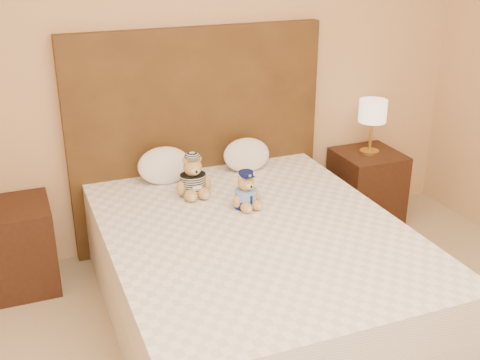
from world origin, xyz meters
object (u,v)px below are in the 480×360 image
at_px(nightstand_right, 366,187).
at_px(pillow_left, 164,164).
at_px(lamp, 373,114).
at_px(teddy_police, 246,190).
at_px(bed, 255,271).
at_px(nightstand_left, 16,247).
at_px(teddy_prisoner, 193,176).
at_px(pillow_right, 247,153).

height_order(nightstand_right, pillow_left, pillow_left).
distance_m(lamp, teddy_police, 1.32).
xyz_separation_m(bed, nightstand_left, (-1.25, 0.80, -0.00)).
bearing_deg(teddy_police, lamp, 13.88).
height_order(teddy_prisoner, pillow_right, teddy_prisoner).
xyz_separation_m(nightstand_right, lamp, (-0.00, 0.00, 0.57)).
bearing_deg(lamp, nightstand_right, 0.00).
xyz_separation_m(nightstand_right, pillow_left, (-1.54, 0.03, 0.40)).
height_order(lamp, teddy_police, lamp).
relative_size(nightstand_left, teddy_police, 2.43).
height_order(nightstand_left, lamp, lamp).
bearing_deg(pillow_right, pillow_left, 180.00).
height_order(bed, pillow_right, pillow_right).
bearing_deg(nightstand_left, teddy_prisoner, -13.19).
bearing_deg(lamp, teddy_police, -156.19).
relative_size(bed, lamp, 5.00).
xyz_separation_m(teddy_police, pillow_left, (-0.34, 0.56, 0.01)).
bearing_deg(lamp, nightstand_left, 180.00).
relative_size(nightstand_left, teddy_prisoner, 2.11).
height_order(pillow_left, pillow_right, pillow_left).
bearing_deg(bed, pillow_left, 109.11).
distance_m(nightstand_right, lamp, 0.57).
bearing_deg(nightstand_left, pillow_left, 1.79).
distance_m(nightstand_left, teddy_police, 1.46).
bearing_deg(pillow_left, teddy_prisoner, -69.52).
distance_m(bed, nightstand_right, 1.48).
distance_m(bed, pillow_right, 0.96).
bearing_deg(nightstand_right, bed, -147.38).
bearing_deg(nightstand_left, pillow_right, 1.12).
bearing_deg(pillow_right, nightstand_left, -178.88).
xyz_separation_m(nightstand_left, pillow_left, (0.96, 0.03, 0.40)).
distance_m(bed, teddy_police, 0.48).
xyz_separation_m(nightstand_left, teddy_prisoner, (1.07, -0.25, 0.41)).
bearing_deg(pillow_left, nightstand_right, -1.12).
height_order(bed, teddy_police, teddy_police).
xyz_separation_m(lamp, teddy_police, (-1.20, -0.53, -0.19)).
xyz_separation_m(teddy_prisoner, pillow_right, (0.47, 0.28, -0.01)).
height_order(teddy_prisoner, pillow_left, teddy_prisoner).
height_order(lamp, pillow_left, lamp).
distance_m(teddy_police, teddy_prisoner, 0.37).
bearing_deg(pillow_left, lamp, -1.12).
xyz_separation_m(nightstand_right, teddy_prisoner, (-1.43, -0.25, 0.41)).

